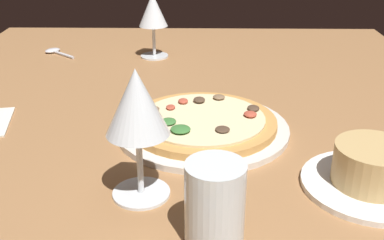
{
  "coord_description": "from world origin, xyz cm",
  "views": [
    {
      "loc": [
        66.04,
        2.88,
        38.28
      ],
      "look_at": [
        -2.14,
        1.69,
        7.0
      ],
      "focal_mm": 44.29,
      "sensor_mm": 36.0,
      "label": 1
    }
  ],
  "objects_px": {
    "pizza_main": "(202,125)",
    "spoon": "(55,51)",
    "ramekin_on_saucer": "(372,171)",
    "wine_glass_far": "(153,13)",
    "wine_glass_near": "(137,107)",
    "water_glass": "(215,209)"
  },
  "relations": [
    {
      "from": "pizza_main",
      "to": "spoon",
      "type": "distance_m",
      "value": 0.57
    },
    {
      "from": "ramekin_on_saucer",
      "to": "wine_glass_far",
      "type": "relative_size",
      "value": 1.17
    },
    {
      "from": "wine_glass_near",
      "to": "spoon",
      "type": "distance_m",
      "value": 0.7
    },
    {
      "from": "water_glass",
      "to": "spoon",
      "type": "relative_size",
      "value": 1.06
    },
    {
      "from": "wine_glass_far",
      "to": "wine_glass_near",
      "type": "xyz_separation_m",
      "value": [
        0.6,
        0.04,
        0.02
      ]
    },
    {
      "from": "ramekin_on_saucer",
      "to": "wine_glass_far",
      "type": "distance_m",
      "value": 0.68
    },
    {
      "from": "ramekin_on_saucer",
      "to": "wine_glass_far",
      "type": "bearing_deg",
      "value": -149.86
    },
    {
      "from": "pizza_main",
      "to": "wine_glass_near",
      "type": "bearing_deg",
      "value": -22.88
    },
    {
      "from": "wine_glass_near",
      "to": "spoon",
      "type": "relative_size",
      "value": 1.86
    },
    {
      "from": "pizza_main",
      "to": "water_glass",
      "type": "height_order",
      "value": "water_glass"
    },
    {
      "from": "ramekin_on_saucer",
      "to": "water_glass",
      "type": "relative_size",
      "value": 1.84
    },
    {
      "from": "ramekin_on_saucer",
      "to": "water_glass",
      "type": "xyz_separation_m",
      "value": [
        0.11,
        -0.21,
        0.02
      ]
    },
    {
      "from": "pizza_main",
      "to": "wine_glass_near",
      "type": "height_order",
      "value": "wine_glass_near"
    },
    {
      "from": "ramekin_on_saucer",
      "to": "spoon",
      "type": "xyz_separation_m",
      "value": [
        -0.61,
        -0.59,
        -0.02
      ]
    },
    {
      "from": "ramekin_on_saucer",
      "to": "wine_glass_near",
      "type": "height_order",
      "value": "wine_glass_near"
    },
    {
      "from": "water_glass",
      "to": "spoon",
      "type": "distance_m",
      "value": 0.81
    },
    {
      "from": "pizza_main",
      "to": "water_glass",
      "type": "distance_m",
      "value": 0.28
    },
    {
      "from": "pizza_main",
      "to": "wine_glass_far",
      "type": "bearing_deg",
      "value": -164.31
    },
    {
      "from": "pizza_main",
      "to": "wine_glass_far",
      "type": "distance_m",
      "value": 0.44
    },
    {
      "from": "spoon",
      "to": "pizza_main",
      "type": "bearing_deg",
      "value": 39.86
    },
    {
      "from": "ramekin_on_saucer",
      "to": "wine_glass_near",
      "type": "bearing_deg",
      "value": -85.79
    },
    {
      "from": "wine_glass_far",
      "to": "wine_glass_near",
      "type": "relative_size",
      "value": 0.9
    }
  ]
}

